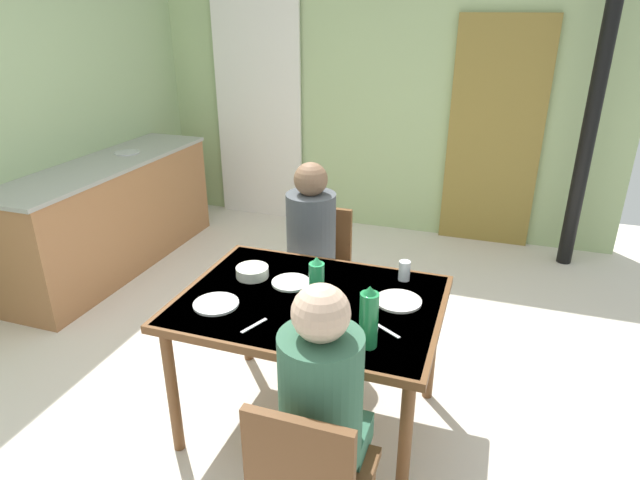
{
  "coord_description": "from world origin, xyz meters",
  "views": [
    {
      "loc": [
        1.19,
        -2.4,
        2.04
      ],
      "look_at": [
        0.4,
        -0.1,
        0.99
      ],
      "focal_mm": 30.37,
      "sensor_mm": 36.0,
      "label": 1
    }
  ],
  "objects_px": {
    "serving_bowl_center": "(252,272)",
    "person_far_diner": "(310,234)",
    "kitchen_counter": "(111,215)",
    "person_near_diner": "(322,394)",
    "dining_table": "(310,313)",
    "chair_far_diner": "(318,266)",
    "water_bottle_green_far": "(369,318)",
    "water_bottle_green_near": "(317,284)"
  },
  "relations": [
    {
      "from": "water_bottle_green_near",
      "to": "person_far_diner",
      "type": "bearing_deg",
      "value": 111.91
    },
    {
      "from": "kitchen_counter",
      "to": "chair_far_diner",
      "type": "bearing_deg",
      "value": -12.88
    },
    {
      "from": "chair_far_diner",
      "to": "water_bottle_green_far",
      "type": "bearing_deg",
      "value": 118.55
    },
    {
      "from": "water_bottle_green_near",
      "to": "chair_far_diner",
      "type": "bearing_deg",
      "value": 108.75
    },
    {
      "from": "water_bottle_green_near",
      "to": "water_bottle_green_far",
      "type": "bearing_deg",
      "value": -37.45
    },
    {
      "from": "kitchen_counter",
      "to": "chair_far_diner",
      "type": "distance_m",
      "value": 2.03
    },
    {
      "from": "kitchen_counter",
      "to": "person_far_diner",
      "type": "relative_size",
      "value": 2.75
    },
    {
      "from": "kitchen_counter",
      "to": "dining_table",
      "type": "distance_m",
      "value": 2.57
    },
    {
      "from": "person_far_diner",
      "to": "water_bottle_green_far",
      "type": "relative_size",
      "value": 2.75
    },
    {
      "from": "dining_table",
      "to": "chair_far_diner",
      "type": "height_order",
      "value": "chair_far_diner"
    },
    {
      "from": "person_near_diner",
      "to": "serving_bowl_center",
      "type": "distance_m",
      "value": 1.04
    },
    {
      "from": "serving_bowl_center",
      "to": "person_far_diner",
      "type": "bearing_deg",
      "value": 77.74
    },
    {
      "from": "kitchen_counter",
      "to": "person_near_diner",
      "type": "xyz_separation_m",
      "value": [
        2.51,
        -1.96,
        0.33
      ]
    },
    {
      "from": "person_near_diner",
      "to": "water_bottle_green_far",
      "type": "bearing_deg",
      "value": 80.32
    },
    {
      "from": "kitchen_counter",
      "to": "person_near_diner",
      "type": "distance_m",
      "value": 3.2
    },
    {
      "from": "kitchen_counter",
      "to": "water_bottle_green_far",
      "type": "bearing_deg",
      "value": -31.18
    },
    {
      "from": "dining_table",
      "to": "water_bottle_green_far",
      "type": "bearing_deg",
      "value": -38.71
    },
    {
      "from": "kitchen_counter",
      "to": "person_near_diner",
      "type": "relative_size",
      "value": 2.75
    },
    {
      "from": "kitchen_counter",
      "to": "water_bottle_green_far",
      "type": "xyz_separation_m",
      "value": [
        2.58,
        -1.56,
        0.42
      ]
    },
    {
      "from": "water_bottle_green_near",
      "to": "water_bottle_green_far",
      "type": "height_order",
      "value": "water_bottle_green_far"
    },
    {
      "from": "kitchen_counter",
      "to": "person_far_diner",
      "type": "xyz_separation_m",
      "value": [
        1.98,
        -0.59,
        0.33
      ]
    },
    {
      "from": "dining_table",
      "to": "chair_far_diner",
      "type": "distance_m",
      "value": 0.87
    },
    {
      "from": "kitchen_counter",
      "to": "person_far_diner",
      "type": "height_order",
      "value": "person_far_diner"
    },
    {
      "from": "person_near_diner",
      "to": "serving_bowl_center",
      "type": "relative_size",
      "value": 4.53
    },
    {
      "from": "person_near_diner",
      "to": "person_far_diner",
      "type": "distance_m",
      "value": 1.47
    },
    {
      "from": "person_near_diner",
      "to": "water_bottle_green_near",
      "type": "height_order",
      "value": "person_near_diner"
    },
    {
      "from": "kitchen_counter",
      "to": "serving_bowl_center",
      "type": "xyz_separation_m",
      "value": [
        1.86,
        -1.15,
        0.32
      ]
    },
    {
      "from": "chair_far_diner",
      "to": "person_near_diner",
      "type": "height_order",
      "value": "person_near_diner"
    },
    {
      "from": "dining_table",
      "to": "water_bottle_green_near",
      "type": "height_order",
      "value": "water_bottle_green_near"
    },
    {
      "from": "person_far_diner",
      "to": "serving_bowl_center",
      "type": "distance_m",
      "value": 0.57
    },
    {
      "from": "water_bottle_green_far",
      "to": "serving_bowl_center",
      "type": "relative_size",
      "value": 1.65
    },
    {
      "from": "water_bottle_green_far",
      "to": "serving_bowl_center",
      "type": "xyz_separation_m",
      "value": [
        -0.73,
        0.41,
        -0.1
      ]
    },
    {
      "from": "chair_far_diner",
      "to": "person_near_diner",
      "type": "relative_size",
      "value": 1.13
    },
    {
      "from": "water_bottle_green_far",
      "to": "person_near_diner",
      "type": "bearing_deg",
      "value": -99.68
    },
    {
      "from": "person_far_diner",
      "to": "serving_bowl_center",
      "type": "bearing_deg",
      "value": 77.74
    },
    {
      "from": "person_near_diner",
      "to": "serving_bowl_center",
      "type": "xyz_separation_m",
      "value": [
        -0.66,
        0.81,
        -0.01
      ]
    },
    {
      "from": "person_near_diner",
      "to": "person_far_diner",
      "type": "relative_size",
      "value": 1.0
    },
    {
      "from": "chair_far_diner",
      "to": "water_bottle_green_near",
      "type": "bearing_deg",
      "value": 108.75
    },
    {
      "from": "person_near_diner",
      "to": "water_bottle_green_near",
      "type": "xyz_separation_m",
      "value": [
        -0.24,
        0.63,
        0.08
      ]
    },
    {
      "from": "chair_far_diner",
      "to": "person_near_diner",
      "type": "xyz_separation_m",
      "value": [
        0.54,
        -1.51,
        0.28
      ]
    },
    {
      "from": "dining_table",
      "to": "person_far_diner",
      "type": "xyz_separation_m",
      "value": [
        -0.24,
        0.69,
        0.11
      ]
    },
    {
      "from": "dining_table",
      "to": "person_near_diner",
      "type": "distance_m",
      "value": 0.75
    }
  ]
}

